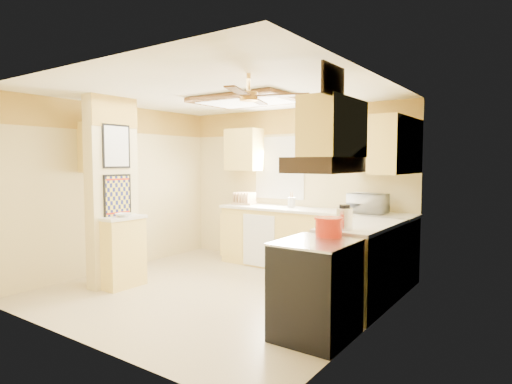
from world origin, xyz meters
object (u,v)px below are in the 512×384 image
Objects in this scene: microwave at (368,203)px; bowl at (123,215)px; dutch_oven at (329,227)px; stove at (316,289)px; kettle at (344,218)px.

microwave is 2.66× the size of bowl.
dutch_oven is at bearing 6.49° from bowl.
bowl is at bearing -179.48° from stove.
stove is 3.23× the size of dutch_oven.
stove is at bearing 0.52° from bowl.
microwave reaches higher than stove.
stove is 2.81m from bowl.
stove is 4.88× the size of bowl.
bowl is 0.66× the size of dutch_oven.
microwave is 1.76× the size of dutch_oven.
microwave is at bearing 41.24° from bowl.
microwave reaches higher than bowl.
kettle reaches higher than dutch_oven.
bowl is 2.85m from kettle.
microwave is 1.87m from dutch_oven.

